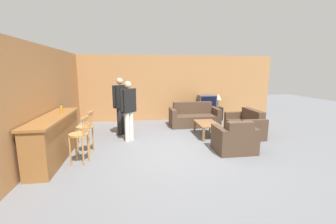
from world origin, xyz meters
name	(u,v)px	position (x,y,z in m)	size (l,w,h in m)	color
ground_plane	(177,151)	(0.00, 0.00, 0.00)	(24.00, 24.00, 0.00)	slate
wall_back	(160,88)	(0.00, 3.71, 1.30)	(9.40, 0.08, 2.60)	#B27A47
wall_left	(57,96)	(-3.18, 1.36, 1.30)	(0.08, 8.71, 2.60)	#B27A47
bar_counter	(55,138)	(-2.85, -0.08, 0.50)	(0.55, 2.38, 1.00)	brown
bar_chair_near	(79,138)	(-2.23, -0.42, 0.57)	(0.47, 0.47, 1.04)	#B77F42
bar_chair_mid	(85,130)	(-2.23, 0.22, 0.57)	(0.46, 0.46, 1.04)	#B77F42
couch_far	(194,117)	(1.11, 2.53, 0.30)	(1.77, 0.83, 0.85)	#4C3828
armchair_near	(235,140)	(1.40, -0.27, 0.31)	(0.95, 0.79, 0.83)	#4C3828
loveseat_right	(245,126)	(2.37, 1.07, 0.30)	(0.76, 1.38, 0.81)	#4C3828
coffee_table	(207,125)	(1.16, 1.14, 0.37)	(0.62, 1.05, 0.43)	brown
tv_unit	(207,114)	(1.88, 3.39, 0.26)	(1.24, 0.46, 0.53)	black
tv	(207,101)	(1.88, 3.39, 0.78)	(0.70, 0.45, 0.50)	#4C4C4C
bottle	(61,109)	(-2.78, 0.34, 1.10)	(0.07, 0.07, 0.22)	#B27A23
table_lamp	(218,97)	(2.35, 3.39, 0.93)	(0.26, 0.26, 0.54)	brown
person_by_window	(121,103)	(-1.46, 1.72, 1.01)	(0.45, 0.44, 1.78)	black
person_by_counter	(129,108)	(-1.21, 1.06, 0.97)	(0.44, 0.43, 1.71)	silver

